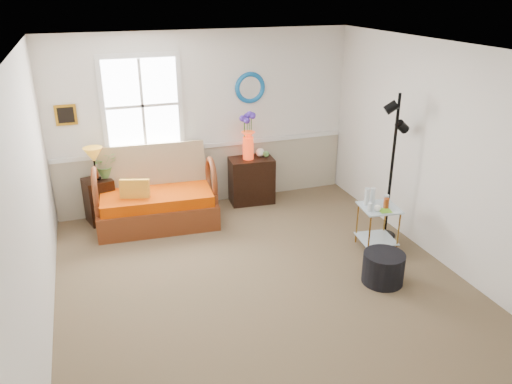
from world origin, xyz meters
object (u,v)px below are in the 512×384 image
object	(u,v)px
lamp_stand	(100,201)
floor_lamp	(392,169)
loveseat	(156,189)
cabinet	(251,180)
ottoman	(383,268)
side_table	(377,228)

from	to	relation	value
lamp_stand	floor_lamp	distance (m)	4.06
loveseat	floor_lamp	size ratio (longest dim) A/B	0.84
lamp_stand	cabinet	bearing A→B (deg)	-0.86
ottoman	loveseat	bearing A→B (deg)	132.65
side_table	ottoman	distance (m)	0.82
loveseat	lamp_stand	distance (m)	0.86
loveseat	lamp_stand	bearing A→B (deg)	159.87
lamp_stand	floor_lamp	world-z (taller)	floor_lamp
cabinet	lamp_stand	bearing A→B (deg)	-176.33
side_table	floor_lamp	world-z (taller)	floor_lamp
lamp_stand	cabinet	size ratio (longest dim) A/B	0.91
ottoman	lamp_stand	bearing A→B (deg)	137.30
cabinet	loveseat	bearing A→B (deg)	-163.97
lamp_stand	side_table	bearing A→B (deg)	-31.13
lamp_stand	cabinet	world-z (taller)	cabinet
cabinet	side_table	size ratio (longest dim) A/B	1.22
floor_lamp	ottoman	distance (m)	1.41
loveseat	cabinet	xyz separation A→B (m)	(1.52, 0.31, -0.18)
floor_lamp	ottoman	size ratio (longest dim) A/B	4.14
lamp_stand	ottoman	world-z (taller)	lamp_stand
loveseat	cabinet	world-z (taller)	loveseat
lamp_stand	ottoman	size ratio (longest dim) A/B	1.37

